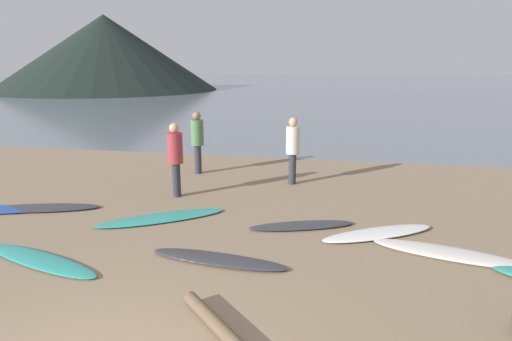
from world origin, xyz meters
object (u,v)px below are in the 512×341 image
object	(u,v)px
person_0	(175,154)
surfboard_6	(378,233)
surfboard_2	(40,260)
surfboard_7	(448,253)
surfboard_1	(39,208)
surfboard_5	(302,225)
driftwood_log	(231,339)
person_1	(293,145)
person_2	(197,137)
surfboard_4	(218,259)
surfboard_3	(161,218)

from	to	relation	value
person_0	surfboard_6	bearing A→B (deg)	101.20
person_0	surfboard_2	bearing A→B (deg)	17.07
surfboard_7	surfboard_1	bearing A→B (deg)	-170.29
surfboard_5	surfboard_6	xyz separation A→B (m)	(1.41, -0.14, 0.01)
surfboard_2	driftwood_log	xyz separation A→B (m)	(3.49, -1.43, 0.05)
surfboard_7	surfboard_6	bearing A→B (deg)	163.66
person_1	driftwood_log	size ratio (longest dim) A/B	0.81
surfboard_2	surfboard_5	xyz separation A→B (m)	(3.93, 2.30, 0.00)
surfboard_1	surfboard_7	distance (m)	8.15
surfboard_6	surfboard_1	bearing A→B (deg)	149.39
surfboard_6	person_2	xyz separation A→B (m)	(-4.69, 3.72, 0.99)
surfboard_2	surfboard_6	world-z (taller)	surfboard_6
surfboard_4	driftwood_log	bearing A→B (deg)	-63.53
person_2	driftwood_log	world-z (taller)	person_2
surfboard_3	surfboard_4	distance (m)	2.31
surfboard_6	person_1	distance (m)	3.82
person_1	driftwood_log	xyz separation A→B (m)	(0.10, -6.73, -0.94)
surfboard_6	person_1	xyz separation A→B (m)	(-1.95, 3.14, 0.97)
surfboard_3	person_2	size ratio (longest dim) A/B	1.47
surfboard_1	surfboard_7	xyz separation A→B (m)	(8.12, -0.71, 0.01)
person_1	surfboard_4	bearing A→B (deg)	158.15
surfboard_2	person_1	xyz separation A→B (m)	(3.39, 5.30, 0.99)
surfboard_2	person_1	world-z (taller)	person_1
person_2	surfboard_6	bearing A→B (deg)	59.00
surfboard_2	driftwood_log	distance (m)	3.77
surfboard_4	person_2	size ratio (longest dim) A/B	1.30
surfboard_3	surfboard_6	xyz separation A→B (m)	(4.23, -0.02, 0.01)
surfboard_5	driftwood_log	world-z (taller)	driftwood_log
surfboard_4	surfboard_7	xyz separation A→B (m)	(3.64, 0.95, 0.00)
surfboard_1	driftwood_log	distance (m)	6.36
surfboard_4	person_2	world-z (taller)	person_2
person_1	surfboard_1	bearing A→B (deg)	106.79
surfboard_7	person_1	bearing A→B (deg)	143.19
surfboard_1	surfboard_5	bearing A→B (deg)	-14.76
person_0	person_2	size ratio (longest dim) A/B	0.99
surfboard_2	surfboard_5	bearing A→B (deg)	47.19
surfboard_2	surfboard_4	size ratio (longest dim) A/B	1.09
surfboard_1	driftwood_log	bearing A→B (deg)	-50.62
surfboard_2	surfboard_6	distance (m)	5.76
surfboard_3	surfboard_5	distance (m)	2.82
person_1	surfboard_5	bearing A→B (deg)	175.92
surfboard_1	surfboard_2	bearing A→B (deg)	-67.95
person_0	person_1	bearing A→B (deg)	152.47
person_0	person_2	xyz separation A→B (m)	(-0.21, 2.18, 0.01)
person_1	person_2	size ratio (longest dim) A/B	0.99
surfboard_4	person_0	size ratio (longest dim) A/B	1.31
surfboard_2	surfboard_6	size ratio (longest dim) A/B	1.09
surfboard_2	person_2	xyz separation A→B (m)	(0.65, 5.88, 1.00)
surfboard_5	driftwood_log	xyz separation A→B (m)	(-0.44, -3.73, 0.05)
surfboard_2	person_0	xyz separation A→B (m)	(0.86, 3.70, 0.99)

